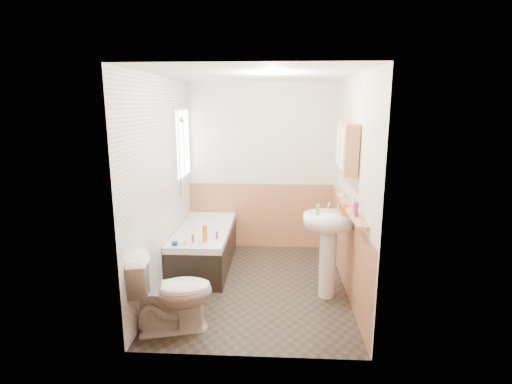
% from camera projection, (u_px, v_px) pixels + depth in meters
% --- Properties ---
extents(floor, '(2.80, 2.80, 0.00)m').
position_uv_depth(floor, '(255.00, 286.00, 4.90)').
color(floor, black).
rests_on(floor, ground).
extents(ceiling, '(2.80, 2.80, 0.00)m').
position_uv_depth(ceiling, '(255.00, 75.00, 4.36)').
color(ceiling, white).
rests_on(ceiling, ground).
extents(wall_back, '(2.20, 0.02, 2.50)m').
position_uv_depth(wall_back, '(261.00, 167.00, 6.01)').
color(wall_back, beige).
rests_on(wall_back, ground).
extents(wall_front, '(2.20, 0.02, 2.50)m').
position_uv_depth(wall_front, '(245.00, 221.00, 3.26)').
color(wall_front, beige).
rests_on(wall_front, ground).
extents(wall_left, '(0.02, 2.80, 2.50)m').
position_uv_depth(wall_left, '(161.00, 185.00, 4.69)').
color(wall_left, beige).
rests_on(wall_left, ground).
extents(wall_right, '(0.02, 2.80, 2.50)m').
position_uv_depth(wall_right, '(352.00, 187.00, 4.57)').
color(wall_right, beige).
rests_on(wall_right, ground).
extents(wainscot_right, '(0.01, 2.80, 1.00)m').
position_uv_depth(wainscot_right, '(347.00, 249.00, 4.74)').
color(wainscot_right, '#C47A50').
rests_on(wainscot_right, wall_right).
extents(wainscot_front, '(2.20, 0.01, 1.00)m').
position_uv_depth(wainscot_front, '(246.00, 304.00, 3.44)').
color(wainscot_front, '#C47A50').
rests_on(wainscot_front, wall_front).
extents(wainscot_back, '(2.20, 0.01, 1.00)m').
position_uv_depth(wainscot_back, '(260.00, 216.00, 6.15)').
color(wainscot_back, '#C47A50').
rests_on(wainscot_back, wall_back).
extents(tile_cladding_left, '(0.01, 2.80, 2.50)m').
position_uv_depth(tile_cladding_left, '(163.00, 185.00, 4.69)').
color(tile_cladding_left, white).
rests_on(tile_cladding_left, wall_left).
extents(tile_return_back, '(0.75, 0.01, 1.50)m').
position_uv_depth(tile_return_back, '(212.00, 134.00, 5.91)').
color(tile_return_back, white).
rests_on(tile_return_back, wall_back).
extents(window, '(0.03, 0.79, 0.99)m').
position_uv_depth(window, '(183.00, 143.00, 5.53)').
color(window, white).
rests_on(window, wall_left).
extents(bathtub, '(0.70, 1.59, 0.69)m').
position_uv_depth(bathtub, '(205.00, 246.00, 5.45)').
color(bathtub, black).
rests_on(bathtub, floor).
extents(shower_riser, '(0.11, 0.08, 1.24)m').
position_uv_depth(shower_riser, '(179.00, 144.00, 5.24)').
color(shower_riser, silver).
rests_on(shower_riser, wall_left).
extents(toilet, '(0.89, 0.64, 0.78)m').
position_uv_depth(toilet, '(172.00, 292.00, 3.89)').
color(toilet, white).
rests_on(toilet, floor).
extents(sink, '(0.58, 0.47, 1.11)m').
position_uv_depth(sink, '(328.00, 238.00, 4.50)').
color(sink, white).
rests_on(sink, floor).
extents(pine_shelf, '(0.10, 1.53, 0.03)m').
position_uv_depth(pine_shelf, '(349.00, 207.00, 4.36)').
color(pine_shelf, '#C47A50').
rests_on(pine_shelf, wall_right).
extents(medicine_cabinet, '(0.15, 0.61, 0.55)m').
position_uv_depth(medicine_cabinet, '(347.00, 148.00, 4.36)').
color(medicine_cabinet, '#C47A50').
rests_on(medicine_cabinet, wall_right).
extents(foam_can, '(0.06, 0.06, 0.15)m').
position_uv_depth(foam_can, '(356.00, 209.00, 3.94)').
color(foam_can, purple).
rests_on(foam_can, pine_shelf).
extents(green_bottle, '(0.05, 0.05, 0.19)m').
position_uv_depth(green_bottle, '(355.00, 205.00, 4.03)').
color(green_bottle, orange).
rests_on(green_bottle, pine_shelf).
extents(black_jar, '(0.07, 0.07, 0.04)m').
position_uv_depth(black_jar, '(342.00, 195.00, 4.79)').
color(black_jar, silver).
rests_on(black_jar, pine_shelf).
extents(soap_bottle, '(0.13, 0.18, 0.08)m').
position_uv_depth(soap_bottle, '(345.00, 212.00, 4.35)').
color(soap_bottle, orange).
rests_on(soap_bottle, sink).
extents(clear_bottle, '(0.04, 0.04, 0.11)m').
position_uv_depth(clear_bottle, '(318.00, 210.00, 4.37)').
color(clear_bottle, '#59C647').
rests_on(clear_bottle, sink).
extents(blue_gel, '(0.07, 0.05, 0.21)m').
position_uv_depth(blue_gel, '(205.00, 234.00, 4.82)').
color(blue_gel, orange).
rests_on(blue_gel, bathtub).
extents(cream_jar, '(0.09, 0.09, 0.04)m').
position_uv_depth(cream_jar, '(175.00, 243.00, 4.72)').
color(cream_jar, navy).
rests_on(cream_jar, bathtub).
extents(orange_bottle, '(0.04, 0.04, 0.10)m').
position_uv_depth(orange_bottle, '(217.00, 235.00, 4.94)').
color(orange_bottle, purple).
rests_on(orange_bottle, bathtub).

